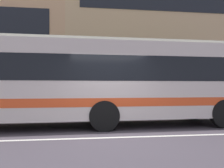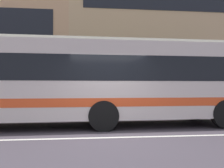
# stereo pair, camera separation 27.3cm
# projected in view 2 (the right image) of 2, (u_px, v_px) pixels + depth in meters

# --- Properties ---
(ground_plane) EXTENTS (160.00, 160.00, 0.00)m
(ground_plane) POSITION_uv_depth(u_px,v_px,m) (113.00, 138.00, 7.24)
(ground_plane) COLOR #433C45
(lane_centre_line) EXTENTS (60.00, 0.16, 0.01)m
(lane_centre_line) POSITION_uv_depth(u_px,v_px,m) (113.00, 137.00, 7.24)
(lane_centre_line) COLOR silver
(lane_centre_line) RESTS_ON ground_plane
(hedge_row_far) EXTENTS (12.90, 1.10, 0.84)m
(hedge_row_far) POSITION_uv_depth(u_px,v_px,m) (130.00, 107.00, 13.11)
(hedge_row_far) COLOR #2D6521
(hedge_row_far) RESTS_ON ground_plane
(apartment_block_right) EXTENTS (22.61, 9.06, 13.57)m
(apartment_block_right) POSITION_uv_depth(u_px,v_px,m) (204.00, 25.00, 21.90)
(apartment_block_right) COLOR tan
(apartment_block_right) RESTS_ON ground_plane
(transit_bus) EXTENTS (12.15, 2.86, 3.11)m
(transit_bus) POSITION_uv_depth(u_px,v_px,m) (80.00, 79.00, 9.35)
(transit_bus) COLOR beige
(transit_bus) RESTS_ON ground_plane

